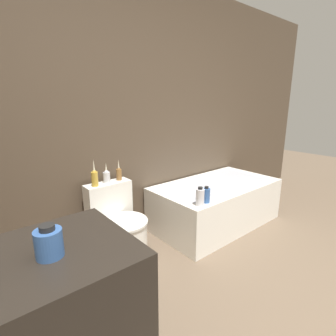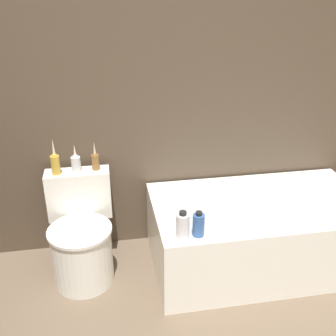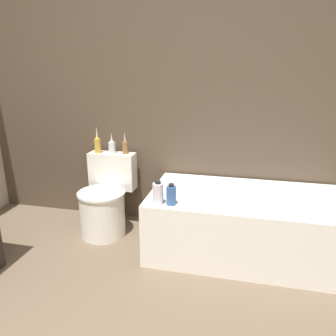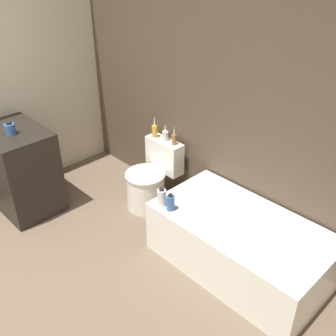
{
  "view_description": "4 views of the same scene",
  "coord_description": "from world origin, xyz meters",
  "px_view_note": "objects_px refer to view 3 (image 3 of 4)",
  "views": [
    {
      "loc": [
        -1.44,
        -0.03,
        1.43
      ],
      "look_at": [
        0.03,
        1.73,
        0.82
      ],
      "focal_mm": 28.0,
      "sensor_mm": 36.0,
      "label": 1
    },
    {
      "loc": [
        -0.21,
        -0.35,
        1.8
      ],
      "look_at": [
        0.14,
        1.65,
        0.86
      ],
      "focal_mm": 42.0,
      "sensor_mm": 36.0,
      "label": 2
    },
    {
      "loc": [
        0.76,
        -0.62,
        1.44
      ],
      "look_at": [
        0.22,
        1.71,
        0.7
      ],
      "focal_mm": 35.0,
      "sensor_mm": 36.0,
      "label": 3
    },
    {
      "loc": [
        2.19,
        -0.38,
        2.51
      ],
      "look_at": [
        0.13,
        1.62,
        0.78
      ],
      "focal_mm": 42.0,
      "sensor_mm": 36.0,
      "label": 4
    }
  ],
  "objects_px": {
    "bathtub": "(243,223)",
    "shampoo_bottle_short": "(171,195)",
    "vase_bronze": "(125,146)",
    "vase_gold": "(97,144)",
    "toilet": "(105,202)",
    "vase_silver": "(112,146)",
    "shampoo_bottle_tall": "(158,193)"
  },
  "relations": [
    {
      "from": "bathtub",
      "to": "shampoo_bottle_short",
      "type": "bearing_deg",
      "value": -149.4
    },
    {
      "from": "bathtub",
      "to": "vase_bronze",
      "type": "xyz_separation_m",
      "value": [
        -1.08,
        0.3,
        0.5
      ]
    },
    {
      "from": "vase_bronze",
      "to": "vase_gold",
      "type": "bearing_deg",
      "value": -174.16
    },
    {
      "from": "bathtub",
      "to": "shampoo_bottle_short",
      "type": "xyz_separation_m",
      "value": [
        -0.52,
        -0.31,
        0.31
      ]
    },
    {
      "from": "toilet",
      "to": "vase_silver",
      "type": "height_order",
      "value": "vase_silver"
    },
    {
      "from": "vase_bronze",
      "to": "shampoo_bottle_short",
      "type": "relative_size",
      "value": 1.27
    },
    {
      "from": "vase_silver",
      "to": "shampoo_bottle_tall",
      "type": "distance_m",
      "value": 0.88
    },
    {
      "from": "vase_gold",
      "to": "shampoo_bottle_short",
      "type": "bearing_deg",
      "value": -35.2
    },
    {
      "from": "shampoo_bottle_short",
      "to": "vase_gold",
      "type": "bearing_deg",
      "value": 144.8
    },
    {
      "from": "vase_silver",
      "to": "bathtub",
      "type": "bearing_deg",
      "value": -13.9
    },
    {
      "from": "toilet",
      "to": "vase_silver",
      "type": "distance_m",
      "value": 0.51
    },
    {
      "from": "vase_gold",
      "to": "shampoo_bottle_tall",
      "type": "height_order",
      "value": "vase_gold"
    },
    {
      "from": "vase_bronze",
      "to": "bathtub",
      "type": "bearing_deg",
      "value": -15.36
    },
    {
      "from": "toilet",
      "to": "shampoo_bottle_tall",
      "type": "relative_size",
      "value": 3.9
    },
    {
      "from": "vase_silver",
      "to": "shampoo_bottle_tall",
      "type": "relative_size",
      "value": 1.07
    },
    {
      "from": "vase_gold",
      "to": "shampoo_bottle_tall",
      "type": "relative_size",
      "value": 1.4
    },
    {
      "from": "vase_bronze",
      "to": "shampoo_bottle_tall",
      "type": "bearing_deg",
      "value": -52.71
    },
    {
      "from": "shampoo_bottle_short",
      "to": "toilet",
      "type": "bearing_deg",
      "value": 150.38
    },
    {
      "from": "toilet",
      "to": "vase_gold",
      "type": "xyz_separation_m",
      "value": [
        -0.13,
        0.19,
        0.48
      ]
    },
    {
      "from": "bathtub",
      "to": "vase_silver",
      "type": "distance_m",
      "value": 1.34
    },
    {
      "from": "bathtub",
      "to": "toilet",
      "type": "relative_size",
      "value": 2.16
    },
    {
      "from": "vase_silver",
      "to": "vase_bronze",
      "type": "xyz_separation_m",
      "value": [
        0.13,
        -0.0,
        0.0
      ]
    },
    {
      "from": "toilet",
      "to": "vase_silver",
      "type": "xyz_separation_m",
      "value": [
        -0.0,
        0.21,
        0.46
      ]
    },
    {
      "from": "vase_gold",
      "to": "shampoo_bottle_short",
      "type": "relative_size",
      "value": 1.56
    },
    {
      "from": "toilet",
      "to": "shampoo_bottle_short",
      "type": "distance_m",
      "value": 0.84
    },
    {
      "from": "shampoo_bottle_tall",
      "to": "vase_bronze",
      "type": "bearing_deg",
      "value": 127.29
    },
    {
      "from": "vase_silver",
      "to": "shampoo_bottle_short",
      "type": "relative_size",
      "value": 1.19
    },
    {
      "from": "bathtub",
      "to": "vase_bronze",
      "type": "distance_m",
      "value": 1.23
    },
    {
      "from": "toilet",
      "to": "vase_bronze",
      "type": "distance_m",
      "value": 0.53
    },
    {
      "from": "toilet",
      "to": "shampoo_bottle_short",
      "type": "bearing_deg",
      "value": -29.62
    },
    {
      "from": "vase_silver",
      "to": "shampoo_bottle_short",
      "type": "height_order",
      "value": "vase_silver"
    },
    {
      "from": "bathtub",
      "to": "vase_gold",
      "type": "bearing_deg",
      "value": 168.55
    }
  ]
}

